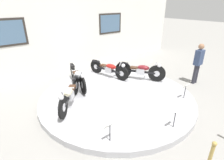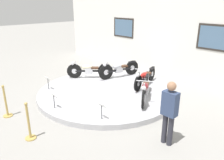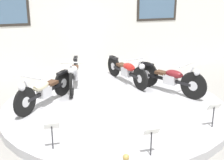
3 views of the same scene
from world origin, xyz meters
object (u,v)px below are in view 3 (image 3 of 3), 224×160
motorcycle_red (127,70)px  motorcycle_silver (74,73)px  motorcycle_cream (44,90)px  motorcycle_maroon (170,78)px  info_placard_front_centre (151,135)px  info_placard_front_left (52,130)px  info_placard_front_right (214,110)px

motorcycle_red → motorcycle_silver: bearing=179.9°
motorcycle_cream → motorcycle_maroon: bearing=-0.0°
motorcycle_maroon → info_placard_front_centre: size_ratio=3.36×
motorcycle_cream → motorcycle_maroon: size_ratio=0.88×
info_placard_front_centre → motorcycle_red: bearing=78.4°
motorcycle_red → motorcycle_maroon: 1.30m
info_placard_front_left → info_placard_front_centre: bearing=-22.1°
info_placard_front_right → info_placard_front_left: bearing=180.0°
motorcycle_silver → motorcycle_maroon: bearing=-24.0°
motorcycle_silver → motorcycle_maroon: size_ratio=1.15×
motorcycle_cream → info_placard_front_left: size_ratio=2.95×
motorcycle_maroon → info_placard_front_centre: 3.01m
motorcycle_cream → motorcycle_maroon: 3.10m
info_placard_front_right → motorcycle_red: bearing=105.4°
info_placard_front_centre → info_placard_front_right: size_ratio=1.00×
motorcycle_cream → motorcycle_silver: 1.30m
info_placard_front_centre → motorcycle_maroon: bearing=59.0°
info_placard_front_right → info_placard_front_centre: bearing=-157.9°
motorcycle_silver → motorcycle_maroon: (2.28, -1.01, 0.00)m
motorcycle_maroon → info_placard_front_left: size_ratio=3.36×
motorcycle_silver → info_placard_front_right: size_ratio=3.85×
info_placard_front_right → motorcycle_maroon: bearing=90.0°
info_placard_front_left → info_placard_front_centre: (1.55, -0.63, 0.00)m
motorcycle_cream → motorcycle_silver: bearing=50.9°
motorcycle_cream → info_placard_front_left: bearing=-89.8°
motorcycle_red → info_placard_front_left: bearing=-127.6°
info_placard_front_left → info_placard_front_right: 3.09m
info_placard_front_centre → motorcycle_silver: bearing=101.5°
info_placard_front_left → motorcycle_cream: bearing=90.2°
motorcycle_silver → info_placard_front_centre: size_ratio=3.85×
motorcycle_silver → info_placard_front_right: bearing=-52.4°
motorcycle_silver → info_placard_front_left: (-0.82, -2.96, -0.03)m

